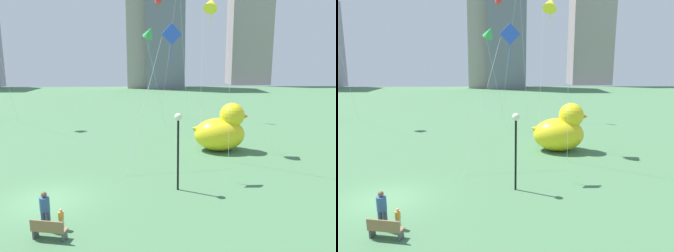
# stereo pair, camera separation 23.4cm
# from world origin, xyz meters

# --- Properties ---
(ground_plane) EXTENTS (140.00, 140.00, 0.00)m
(ground_plane) POSITION_xyz_m (0.00, 0.00, 0.00)
(ground_plane) COLOR #47754C
(park_bench) EXTENTS (1.51, 0.72, 0.90)m
(park_bench) POSITION_xyz_m (1.36, -3.84, 0.47)
(park_bench) COLOR olive
(park_bench) RESTS_ON ground
(person_adult) EXTENTS (0.42, 0.42, 1.72)m
(person_adult) POSITION_xyz_m (0.95, -2.94, 0.95)
(person_adult) COLOR #38476B
(person_adult) RESTS_ON ground
(person_child) EXTENTS (0.24, 0.24, 0.96)m
(person_child) POSITION_xyz_m (1.64, -3.02, 0.53)
(person_child) COLOR silver
(person_child) RESTS_ON ground
(giant_inflatable_duck) EXTENTS (4.67, 3.00, 3.87)m
(giant_inflatable_duck) POSITION_xyz_m (11.01, 9.22, 1.65)
(giant_inflatable_duck) COLOR yellow
(giant_inflatable_duck) RESTS_ON ground
(lamppost) EXTENTS (0.42, 0.42, 4.41)m
(lamppost) POSITION_xyz_m (6.99, 1.21, 3.22)
(lamppost) COLOR black
(lamppost) RESTS_ON ground
(city_skyline) EXTENTS (82.98, 20.47, 34.11)m
(city_skyline) POSITION_xyz_m (2.56, 71.23, 15.04)
(city_skyline) COLOR gray
(city_skyline) RESTS_ON ground
(kite_yellow) EXTENTS (1.56, 1.83, 12.23)m
(kite_yellow) POSITION_xyz_m (10.07, 10.20, 11.44)
(kite_yellow) COLOR silver
(kite_yellow) RESTS_ON ground
(kite_blue) EXTENTS (3.61, 3.55, 9.39)m
(kite_blue) POSITION_xyz_m (6.63, 4.06, 8.40)
(kite_blue) COLOR silver
(kite_blue) RESTS_ON ground
(kite_green) EXTENTS (2.67, 2.69, 10.75)m
(kite_green) POSITION_xyz_m (5.09, 19.38, 9.97)
(kite_green) COLOR silver
(kite_green) RESTS_ON ground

